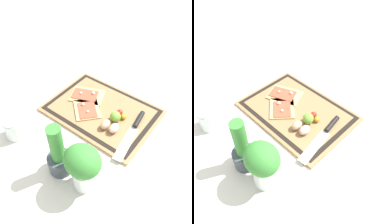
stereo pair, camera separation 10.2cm
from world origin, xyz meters
The scene contains 13 objects.
ground_plane centered at (0.00, 0.00, 0.00)m, with size 6.00×6.00×0.00m, color silver.
cutting_board centered at (0.00, 0.00, 0.01)m, with size 0.52×0.37×0.02m.
pizza_slice_near centered at (0.12, -0.03, 0.02)m, with size 0.20×0.17×0.02m.
pizza_slice_far centered at (0.05, 0.05, 0.02)m, with size 0.18×0.18×0.02m.
knife centered at (-0.19, 0.01, 0.03)m, with size 0.07×0.29×0.02m.
egg_brown centered at (-0.08, 0.08, 0.04)m, with size 0.04×0.05×0.04m, color tan.
egg_pink centered at (-0.12, 0.08, 0.04)m, with size 0.04×0.05×0.04m, color beige.
lime centered at (-0.09, 0.02, 0.04)m, with size 0.05×0.05×0.05m, color #70A838.
cherry_tomato_red centered at (-0.09, -0.02, 0.03)m, with size 0.03×0.03×0.03m, color red.
cherry_tomato_yellow centered at (-0.12, -0.01, 0.03)m, with size 0.03×0.03×0.03m, color gold.
herb_pot centered at (-0.06, 0.35, 0.08)m, with size 0.09×0.09×0.24m.
sauce_jar centered at (0.21, 0.34, 0.04)m, with size 0.09×0.09×0.10m.
herb_glass centered at (-0.17, 0.34, 0.12)m, with size 0.13×0.12×0.21m.
Camera 2 is at (-0.51, 0.54, 0.76)m, focal length 35.00 mm.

